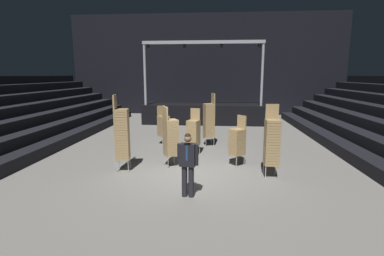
% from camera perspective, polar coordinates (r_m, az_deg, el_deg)
% --- Properties ---
extents(ground_plane, '(22.00, 30.00, 0.10)m').
position_cam_1_polar(ground_plane, '(9.55, -0.81, -9.44)').
color(ground_plane, slate).
extents(arena_end_wall, '(22.00, 0.30, 8.00)m').
position_cam_1_polar(arena_end_wall, '(23.97, 2.76, 12.32)').
color(arena_end_wall, black).
rests_on(arena_end_wall, ground_plane).
extents(stage_riser, '(7.87, 3.04, 5.28)m').
position_cam_1_polar(stage_riser, '(19.84, 2.23, 3.19)').
color(stage_riser, black).
rests_on(stage_riser, ground_plane).
extents(man_with_tie, '(0.57, 0.28, 1.72)m').
position_cam_1_polar(man_with_tie, '(7.59, -0.85, -6.59)').
color(man_with_tie, black).
rests_on(man_with_tie, ground_plane).
extents(chair_stack_front_left, '(0.60, 0.60, 2.14)m').
position_cam_1_polar(chair_stack_front_left, '(10.15, -4.24, -1.70)').
color(chair_stack_front_left, '#B2B5BA').
rests_on(chair_stack_front_left, ground_plane).
extents(chair_stack_front_right, '(0.62, 0.62, 1.79)m').
position_cam_1_polar(chair_stack_front_right, '(10.34, 8.93, -2.52)').
color(chair_stack_front_right, '#B2B5BA').
rests_on(chair_stack_front_right, ground_plane).
extents(chair_stack_mid_left, '(0.45, 0.45, 2.31)m').
position_cam_1_polar(chair_stack_mid_left, '(9.35, 15.49, -2.58)').
color(chair_stack_mid_left, '#B2B5BA').
rests_on(chair_stack_mid_left, ground_plane).
extents(chair_stack_mid_right, '(0.62, 0.62, 1.79)m').
position_cam_1_polar(chair_stack_mid_right, '(13.47, -5.65, 0.56)').
color(chair_stack_mid_right, '#B2B5BA').
rests_on(chair_stack_mid_right, ground_plane).
extents(chair_stack_mid_centre, '(0.56, 0.56, 2.39)m').
position_cam_1_polar(chair_stack_mid_centre, '(13.12, 3.37, 1.63)').
color(chair_stack_mid_centre, '#B2B5BA').
rests_on(chair_stack_mid_centre, ground_plane).
extents(chair_stack_rear_left, '(0.50, 0.50, 2.56)m').
position_cam_1_polar(chair_stack_rear_left, '(9.90, -13.66, -1.04)').
color(chair_stack_rear_left, '#B2B5BA').
rests_on(chair_stack_rear_left, ground_plane).
extents(chair_stack_rear_right, '(0.56, 0.56, 1.88)m').
position_cam_1_polar(chair_stack_rear_right, '(11.59, 0.29, -0.79)').
color(chair_stack_rear_right, '#B2B5BA').
rests_on(chair_stack_rear_right, ground_plane).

